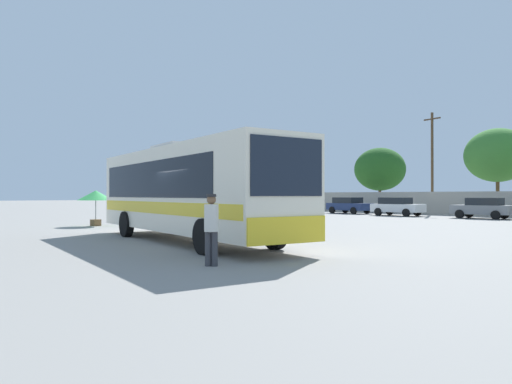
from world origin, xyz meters
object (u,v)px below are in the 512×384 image
parked_car_second_white (397,206)px  roadside_tree_left (380,169)px  vendor_umbrella_near_gate_green (96,196)px  utility_pole_near (432,161)px  parked_car_third_grey (483,208)px  attendant_by_bus_door (211,225)px  roadside_tree_midleft (498,155)px  parked_car_leftmost_dark_blue (349,205)px  coach_bus_cream_yellow (187,189)px

parked_car_second_white → roadside_tree_left: bearing=130.4°
vendor_umbrella_near_gate_green → utility_pole_near: utility_pole_near is taller
parked_car_third_grey → roadside_tree_left: size_ratio=0.58×
attendant_by_bus_door → roadside_tree_midleft: roadside_tree_midleft is taller
attendant_by_bus_door → parked_car_second_white: 30.55m
vendor_umbrella_near_gate_green → parked_car_leftmost_dark_blue: 24.96m
parked_car_second_white → roadside_tree_midleft: (3.37, 11.12, 4.59)m
parked_car_leftmost_dark_blue → vendor_umbrella_near_gate_green: bearing=-84.8°
vendor_umbrella_near_gate_green → roadside_tree_left: bearing=100.1°
coach_bus_cream_yellow → utility_pole_near: (-8.31, 32.01, 2.98)m
attendant_by_bus_door → roadside_tree_midleft: 40.19m
utility_pole_near → parked_car_third_grey: bearing=-40.6°
parked_car_third_grey → parked_car_second_white: bearing=-174.7°
coach_bus_cream_yellow → vendor_umbrella_near_gate_green: bearing=175.4°
utility_pole_near → roadside_tree_midleft: (4.25, 3.98, 0.47)m
parked_car_second_white → parked_car_third_grey: 6.74m
parked_car_leftmost_dark_blue → utility_pole_near: size_ratio=0.47×
vendor_umbrella_near_gate_green → roadside_tree_left: size_ratio=0.28×
coach_bus_cream_yellow → attendant_by_bus_door: size_ratio=7.08×
coach_bus_cream_yellow → utility_pole_near: utility_pole_near is taller
utility_pole_near → vendor_umbrella_near_gate_green: bearing=-94.6°
coach_bus_cream_yellow → parked_car_third_grey: coach_bus_cream_yellow is taller
attendant_by_bus_door → utility_pole_near: bearing=111.7°
parked_car_leftmost_dark_blue → roadside_tree_left: (-3.99, 10.53, 3.85)m
vendor_umbrella_near_gate_green → parked_car_leftmost_dark_blue: size_ratio=0.45×
attendant_by_bus_door → roadside_tree_left: (-22.66, 39.02, 3.66)m
parked_car_second_white → parked_car_third_grey: (6.72, 0.62, -0.00)m
vendor_umbrella_near_gate_green → coach_bus_cream_yellow: bearing=-4.6°
vendor_umbrella_near_gate_green → roadside_tree_left: roadside_tree_left is taller
parked_car_leftmost_dark_blue → parked_car_second_white: bearing=-8.4°
coach_bus_cream_yellow → parked_car_leftmost_dark_blue: (-13.11, 25.71, -1.14)m
attendant_by_bus_door → parked_car_second_white: size_ratio=0.41×
utility_pole_near → parked_car_second_white: bearing=-83.0°
parked_car_third_grey → utility_pole_near: 10.82m
coach_bus_cream_yellow → utility_pole_near: bearing=104.6°
coach_bus_cream_yellow → attendant_by_bus_door: (5.56, -2.78, -0.95)m
attendant_by_bus_door → roadside_tree_midleft: (-9.62, 38.77, 4.40)m
roadside_tree_left → roadside_tree_midleft: (13.04, -0.25, 0.74)m
parked_car_second_white → utility_pole_near: size_ratio=0.44×
coach_bus_cream_yellow → parked_car_leftmost_dark_blue: coach_bus_cream_yellow is taller
attendant_by_bus_door → parked_car_leftmost_dark_blue: attendant_by_bus_door is taller
parked_car_leftmost_dark_blue → parked_car_second_white: parked_car_second_white is taller
vendor_umbrella_near_gate_green → roadside_tree_midleft: 35.96m
parked_car_third_grey → roadside_tree_midleft: (-3.35, 10.50, 4.59)m
roadside_tree_left → parked_car_leftmost_dark_blue: bearing=-69.2°
parked_car_leftmost_dark_blue → roadside_tree_midleft: roadside_tree_midleft is taller
roadside_tree_left → roadside_tree_midleft: bearing=-1.1°
coach_bus_cream_yellow → roadside_tree_left: (-17.10, 36.25, 2.71)m
coach_bus_cream_yellow → attendant_by_bus_door: coach_bus_cream_yellow is taller
vendor_umbrella_near_gate_green → parked_car_third_grey: size_ratio=0.48×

